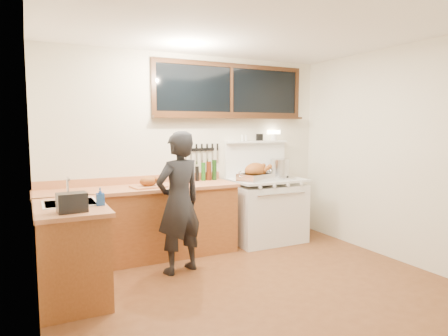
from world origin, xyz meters
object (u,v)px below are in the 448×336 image
man (179,202)px  roast_turkey (256,173)px  vintage_stove (266,209)px  cutting_board (149,183)px

man → roast_turkey: (1.29, 0.49, 0.21)m
man → vintage_stove: bearing=21.6°
vintage_stove → man: man is taller
cutting_board → roast_turkey: bearing=-2.8°
cutting_board → man: bearing=-71.7°
man → roast_turkey: size_ratio=3.13×
cutting_board → roast_turkey: 1.47m
man → cutting_board: bearing=108.3°
cutting_board → roast_turkey: size_ratio=0.84×
vintage_stove → man: size_ratio=1.00×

